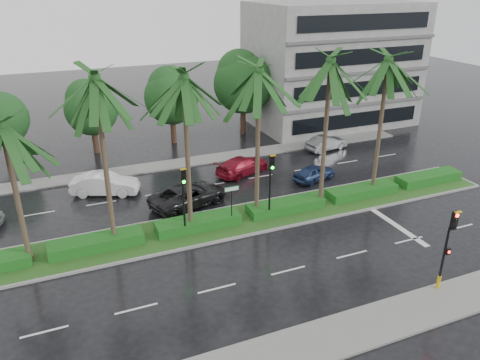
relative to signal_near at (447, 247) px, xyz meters
name	(u,v)px	position (x,y,z in m)	size (l,w,h in m)	color
ground	(250,227)	(-6.00, 9.39, -2.50)	(120.00, 120.00, 0.00)	black
near_sidewalk	(345,333)	(-6.00, -0.81, -2.44)	(40.00, 2.40, 0.12)	slate
far_sidewalk	(192,162)	(-6.00, 21.39, -2.44)	(40.00, 2.00, 0.12)	slate
median	(243,219)	(-6.00, 10.39, -2.42)	(36.00, 4.00, 0.15)	gray
hedge	(244,214)	(-6.00, 10.39, -2.05)	(35.20, 1.40, 0.60)	#174F16
lane_markings	(296,221)	(-2.96, 8.96, -2.50)	(34.00, 13.06, 0.01)	silver
palm_row	(223,89)	(-7.24, 10.41, 6.01)	(26.30, 4.20, 10.33)	#473C29
signal_near	(447,247)	(0.00, 0.00, 0.00)	(0.34, 0.45, 4.36)	black
signal_median_left	(184,192)	(-10.00, 9.69, 0.49)	(0.34, 0.42, 4.36)	black
signal_median_right	(271,177)	(-4.50, 9.69, 0.49)	(0.34, 0.42, 4.36)	black
street_sign	(232,196)	(-7.00, 9.87, -0.38)	(0.95, 0.09, 2.60)	black
bg_trees	(195,91)	(-3.76, 26.98, 2.17)	(32.75, 5.63, 8.13)	#311F16
building	(331,64)	(11.00, 27.39, 3.50)	(16.00, 10.00, 12.00)	slate
car_white	(105,184)	(-13.48, 17.81, -1.73)	(4.67, 1.63, 1.54)	white
car_darkgrey	(189,195)	(-8.55, 13.77, -1.75)	(5.43, 2.50, 1.51)	black
car_red	(243,165)	(-3.03, 17.52, -1.82)	(4.69, 1.91, 1.36)	maroon
car_blue	(314,173)	(1.47, 14.22, -1.89)	(3.59, 1.44, 1.22)	navy
car_grey	(326,143)	(5.97, 19.66, -1.85)	(3.95, 1.38, 1.30)	#4D5052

